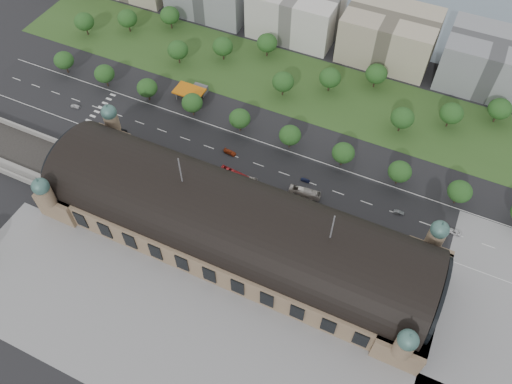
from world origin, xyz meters
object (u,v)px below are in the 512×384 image
at_px(parked_car_1, 154,159).
at_px(traffic_car_4, 305,180).
at_px(petrol_station, 195,90).
at_px(parked_car_0, 96,138).
at_px(bus_west, 234,175).
at_px(bus_mid, 244,179).
at_px(parked_car_2, 156,153).
at_px(traffic_car_6, 454,232).
at_px(parked_car_3, 155,158).
at_px(traffic_car_2, 122,130).
at_px(bus_east, 305,193).
at_px(traffic_car_3, 230,152).
at_px(parked_car_4, 145,148).
at_px(parked_car_6, 213,173).
at_px(traffic_car_0, 75,106).
at_px(traffic_car_5, 399,212).
at_px(parked_car_5, 223,177).

bearing_deg(parked_car_1, traffic_car_4, 72.50).
bearing_deg(petrol_station, parked_car_0, -120.51).
bearing_deg(bus_west, petrol_station, 51.98).
distance_m(parked_car_1, bus_mid, 40.86).
xyz_separation_m(parked_car_1, bus_west, (36.05, 5.43, 1.19)).
distance_m(parked_car_0, parked_car_2, 29.72).
xyz_separation_m(traffic_car_4, traffic_car_6, (61.40, 0.36, 0.02)).
bearing_deg(parked_car_0, petrol_station, 124.02).
bearing_deg(parked_car_3, bus_west, 58.63).
distance_m(parked_car_0, bus_west, 66.35).
relative_size(traffic_car_2, traffic_car_4, 1.17).
height_order(parked_car_2, bus_east, bus_east).
distance_m(traffic_car_3, parked_car_1, 32.85).
xyz_separation_m(parked_car_3, parked_car_4, (-6.76, 2.83, -0.01)).
distance_m(petrol_station, parked_car_6, 50.77).
relative_size(traffic_car_4, parked_car_2, 0.72).
xyz_separation_m(traffic_car_0, traffic_car_6, (175.74, 4.57, -0.09)).
relative_size(traffic_car_0, traffic_car_2, 1.00).
bearing_deg(traffic_car_5, bus_east, 94.11).
relative_size(parked_car_3, bus_mid, 0.41).
height_order(traffic_car_2, parked_car_6, same).
relative_size(parked_car_2, parked_car_5, 0.93).
bearing_deg(parked_car_6, bus_mid, 72.93).
xyz_separation_m(traffic_car_0, bus_west, (86.98, -6.91, 1.11)).
relative_size(parked_car_1, parked_car_3, 1.06).
bearing_deg(parked_car_4, traffic_car_5, 76.66).
bearing_deg(bus_mid, parked_car_0, 89.81).
distance_m(traffic_car_4, parked_car_0, 94.98).
xyz_separation_m(parked_car_1, bus_mid, (40.48, 5.43, 0.93)).
bearing_deg(traffic_car_3, traffic_car_4, -86.04).
height_order(parked_car_1, parked_car_6, parked_car_1).
bearing_deg(bus_west, parked_car_2, 99.62).
bearing_deg(traffic_car_4, parked_car_4, -77.88).
distance_m(traffic_car_0, parked_car_2, 51.29).
height_order(parked_car_1, bus_mid, bus_mid).
distance_m(bus_mid, bus_east, 25.69).
bearing_deg(traffic_car_0, parked_car_3, 74.35).
height_order(parked_car_4, bus_mid, bus_mid).
bearing_deg(bus_west, parked_car_5, 123.99).
bearing_deg(parked_car_1, bus_east, 65.98).
bearing_deg(traffic_car_2, petrol_station, 153.15).
relative_size(traffic_car_0, parked_car_5, 0.79).
bearing_deg(traffic_car_4, parked_car_6, -68.76).
xyz_separation_m(traffic_car_3, parked_car_6, (-1.22, -13.58, -0.18)).
xyz_separation_m(traffic_car_0, parked_car_2, (50.43, -9.39, 0.01)).
bearing_deg(traffic_car_6, parked_car_6, -80.96).
height_order(traffic_car_3, parked_car_1, traffic_car_3).
bearing_deg(traffic_car_0, parked_car_1, 73.62).
height_order(traffic_car_2, bus_west, bus_west).
bearing_deg(bus_west, traffic_car_2, 92.88).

